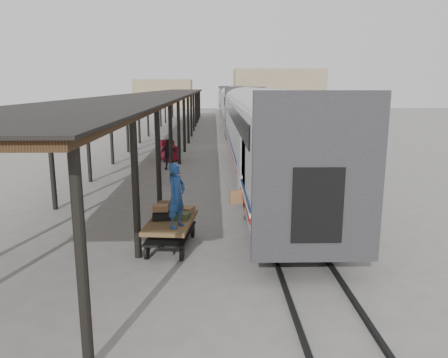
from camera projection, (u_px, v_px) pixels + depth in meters
name	position (u px, v px, depth m)	size (l,w,h in m)	color
ground	(190.00, 233.00, 14.36)	(160.00, 160.00, 0.00)	slate
train	(236.00, 105.00, 46.90)	(3.45, 76.01, 4.01)	silver
canopy	(164.00, 95.00, 36.90)	(4.90, 64.30, 4.15)	#422B19
rails	(236.00, 129.00, 47.65)	(1.54, 150.00, 0.12)	black
building_far	(278.00, 89.00, 90.07)	(18.00, 10.00, 8.00)	tan
building_left	(164.00, 94.00, 93.66)	(12.00, 8.00, 6.00)	tan
baggage_cart	(171.00, 227.00, 12.99)	(1.51, 2.52, 0.86)	brown
suitcase_stack	(171.00, 211.00, 13.30)	(1.25, 1.16, 0.42)	#38383B
luggage_tug	(168.00, 151.00, 28.24)	(1.30, 1.66, 1.28)	maroon
porter	(177.00, 196.00, 12.12)	(0.67, 0.44, 1.83)	navy
pedestrian	(168.00, 154.00, 25.07)	(1.03, 0.43, 1.76)	black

